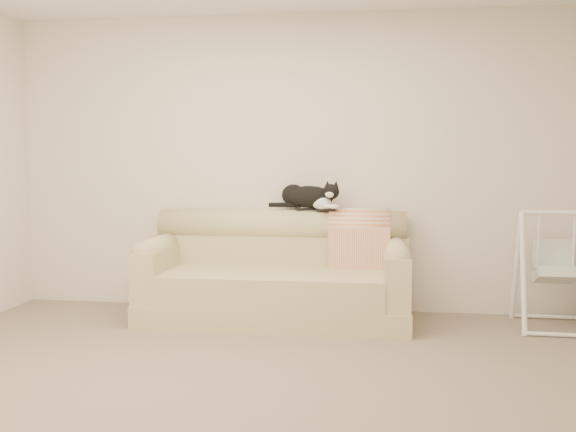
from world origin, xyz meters
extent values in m
plane|color=#746353|center=(0.00, 0.00, 0.00)|extent=(5.00, 5.00, 0.00)
cube|color=beige|center=(0.00, 2.00, 1.30)|extent=(5.00, 0.04, 2.60)
cube|color=beige|center=(0.00, -2.00, 1.30)|extent=(5.00, 0.04, 2.60)
cube|color=tan|center=(-0.08, 1.53, 0.09)|extent=(2.20, 0.90, 0.18)
cube|color=tan|center=(-0.08, 1.42, 0.30)|extent=(1.80, 0.68, 0.24)
cube|color=tan|center=(-0.08, 1.87, 0.43)|extent=(2.20, 0.22, 0.50)
cylinder|color=tan|center=(-0.08, 1.87, 0.76)|extent=(2.16, 0.28, 0.28)
cube|color=tan|center=(-1.07, 1.53, 0.39)|extent=(0.20, 0.88, 0.42)
cylinder|color=tan|center=(-1.07, 1.53, 0.60)|extent=(0.18, 0.84, 0.18)
cube|color=tan|center=(0.91, 1.53, 0.39)|extent=(0.20, 0.88, 0.42)
cylinder|color=tan|center=(0.91, 1.53, 0.60)|extent=(0.18, 0.84, 0.18)
cube|color=black|center=(0.14, 1.87, 0.91)|extent=(0.19, 0.10, 0.02)
cube|color=gray|center=(0.14, 1.87, 0.92)|extent=(0.11, 0.07, 0.01)
cube|color=black|center=(0.32, 1.81, 0.91)|extent=(0.17, 0.07, 0.02)
ellipsoid|color=black|center=(0.17, 1.88, 1.01)|extent=(0.49, 0.33, 0.19)
ellipsoid|color=black|center=(0.02, 1.94, 1.02)|extent=(0.26, 0.24, 0.19)
ellipsoid|color=white|center=(0.28, 1.82, 0.97)|extent=(0.20, 0.16, 0.13)
ellipsoid|color=black|center=(0.36, 1.78, 1.06)|extent=(0.17, 0.18, 0.13)
ellipsoid|color=white|center=(0.35, 1.73, 1.04)|extent=(0.09, 0.08, 0.05)
sphere|color=#BF7272|center=(0.35, 1.70, 1.04)|extent=(0.02, 0.02, 0.02)
cone|color=black|center=(0.33, 1.80, 1.13)|extent=(0.06, 0.07, 0.07)
cone|color=black|center=(0.40, 1.78, 1.13)|extent=(0.08, 0.08, 0.07)
sphere|color=#B59128|center=(0.33, 1.74, 1.07)|extent=(0.02, 0.02, 0.02)
sphere|color=#B59128|center=(0.37, 1.72, 1.07)|extent=(0.02, 0.02, 0.02)
ellipsoid|color=white|center=(0.33, 1.75, 0.94)|extent=(0.11, 0.12, 0.04)
ellipsoid|color=white|center=(0.39, 1.74, 0.94)|extent=(0.11, 0.12, 0.04)
cylinder|color=black|center=(-0.07, 1.88, 0.94)|extent=(0.25, 0.06, 0.04)
cylinder|color=#E0774B|center=(0.61, 1.87, 0.76)|extent=(0.52, 0.33, 0.33)
cube|color=#E0774B|center=(0.61, 1.70, 0.56)|extent=(0.52, 0.09, 0.42)
cylinder|color=white|center=(1.88, 1.47, 0.46)|extent=(0.05, 0.33, 0.93)
cylinder|color=white|center=(1.89, 1.75, 0.46)|extent=(0.05, 0.33, 0.93)
cylinder|color=white|center=(2.15, 1.60, 0.92)|extent=(0.53, 0.06, 0.04)
cylinder|color=white|center=(2.14, 1.31, 0.02)|extent=(0.53, 0.05, 0.03)
cylinder|color=white|center=(2.16, 1.89, 0.02)|extent=(0.53, 0.05, 0.03)
cube|color=white|center=(2.15, 1.57, 0.43)|extent=(0.32, 0.29, 0.18)
cube|color=white|center=(2.15, 1.69, 0.57)|extent=(0.31, 0.15, 0.25)
cylinder|color=white|center=(2.02, 1.60, 0.70)|extent=(0.02, 0.02, 0.44)
cylinder|color=white|center=(2.28, 1.60, 0.70)|extent=(0.02, 0.02, 0.44)
camera|label=1|loc=(0.75, -3.64, 1.33)|focal=40.00mm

